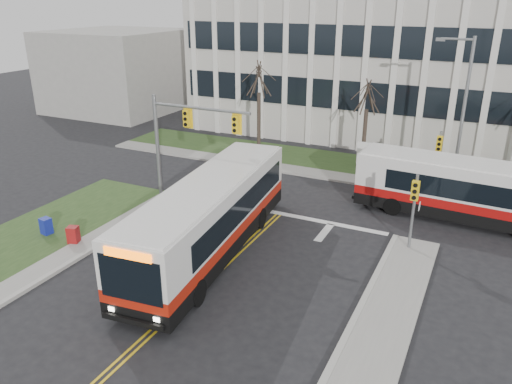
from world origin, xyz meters
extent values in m
plane|color=black|center=(0.00, 0.00, 0.00)|extent=(120.00, 120.00, 0.00)
cube|color=#9E9B93|center=(5.00, 15.20, 0.07)|extent=(44.00, 1.60, 0.14)
cube|color=#2A451D|center=(5.00, 18.00, 0.06)|extent=(44.00, 5.00, 0.12)
cube|color=#BAB3AB|center=(5.00, 30.00, 6.00)|extent=(40.00, 16.00, 12.00)
cube|color=#9E9B93|center=(-26.00, 26.00, 4.00)|extent=(12.00, 12.00, 8.00)
cylinder|color=slate|center=(-7.30, 7.20, 3.10)|extent=(0.22, 0.22, 6.20)
cylinder|color=slate|center=(-4.30, 7.20, 5.70)|extent=(6.00, 0.16, 0.16)
cube|color=yellow|center=(-5.10, 7.05, 5.10)|extent=(0.34, 0.24, 0.92)
cube|color=yellow|center=(-2.10, 7.05, 5.10)|extent=(0.34, 0.24, 0.92)
cylinder|color=slate|center=(7.20, 7.00, 1.90)|extent=(0.14, 0.14, 3.80)
cube|color=yellow|center=(7.20, 6.80, 3.10)|extent=(0.34, 0.24, 0.92)
cylinder|color=slate|center=(7.20, 15.50, 1.90)|extent=(0.14, 0.14, 3.80)
cube|color=yellow|center=(7.20, 15.30, 3.10)|extent=(0.34, 0.24, 0.92)
cylinder|color=slate|center=(8.20, 16.20, 4.60)|extent=(0.20, 0.20, 9.20)
cylinder|color=slate|center=(7.30, 16.20, 9.00)|extent=(1.80, 0.14, 0.14)
cube|color=slate|center=(6.40, 16.20, 8.95)|extent=(0.50, 0.25, 0.18)
cylinder|color=slate|center=(1.90, 17.50, 0.50)|extent=(0.08, 0.08, 1.00)
cylinder|color=slate|center=(3.10, 17.50, 0.50)|extent=(0.08, 0.08, 1.00)
cube|color=white|center=(2.50, 17.50, 1.20)|extent=(1.50, 0.12, 1.60)
cylinder|color=#42352B|center=(-6.00, 18.00, 2.31)|extent=(0.28, 0.28, 4.62)
cylinder|color=#42352B|center=(2.00, 18.20, 2.05)|extent=(0.28, 0.28, 4.09)
cube|color=navy|center=(-9.50, 0.56, 0.47)|extent=(0.57, 0.53, 0.95)
cube|color=maroon|center=(-7.55, 0.43, 0.47)|extent=(0.62, 0.58, 0.95)
camera|label=1|loc=(9.87, -15.19, 11.34)|focal=35.00mm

